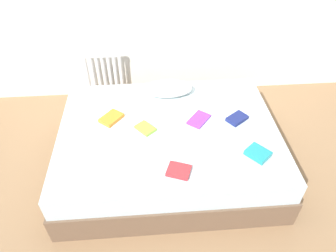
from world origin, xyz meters
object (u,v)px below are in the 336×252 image
object	(u,v)px
bed	(168,148)
pillow	(168,89)
radiator	(104,74)
textbook_red	(179,171)
textbook_orange	(111,118)
textbook_purple	(199,119)
textbook_lime	(145,129)
textbook_teal	(258,153)
textbook_navy	(237,118)

from	to	relation	value
bed	pillow	distance (m)	0.61
radiator	textbook_red	size ratio (longest dim) A/B	3.04
bed	pillow	xyz separation A→B (m)	(0.04, 0.52, 0.32)
textbook_red	textbook_orange	distance (m)	0.87
bed	textbook_purple	bearing A→B (deg)	16.39
textbook_purple	textbook_lime	distance (m)	0.50
textbook_red	textbook_lime	world-z (taller)	textbook_red
textbook_orange	textbook_red	bearing A→B (deg)	-100.91
pillow	radiator	bearing A→B (deg)	136.79
radiator	textbook_purple	world-z (taller)	radiator
radiator	textbook_orange	bearing A→B (deg)	-80.96
textbook_lime	textbook_teal	bearing A→B (deg)	26.81
pillow	textbook_navy	bearing A→B (deg)	-37.37
textbook_orange	textbook_teal	bearing A→B (deg)	-74.63
pillow	textbook_purple	distance (m)	0.51
textbook_navy	textbook_orange	size ratio (longest dim) A/B	0.92
pillow	textbook_red	bearing A→B (deg)	-89.88
bed	radiator	distance (m)	1.38
textbook_red	textbook_navy	bearing A→B (deg)	64.28
bed	textbook_red	distance (m)	0.58
bed	pillow	world-z (taller)	pillow
textbook_red	textbook_orange	xyz separation A→B (m)	(-0.56, 0.67, 0.00)
textbook_red	textbook_lime	bearing A→B (deg)	136.34
textbook_orange	textbook_lime	bearing A→B (deg)	-78.15
pillow	textbook_red	world-z (taller)	pillow
radiator	textbook_teal	xyz separation A→B (m)	(1.38, -1.59, 0.17)
textbook_lime	textbook_orange	size ratio (longest dim) A/B	0.85
bed	textbook_navy	size ratio (longest dim) A/B	10.74
radiator	textbook_orange	size ratio (longest dim) A/B	2.65
textbook_navy	textbook_red	bearing A→B (deg)	-172.07
pillow	textbook_red	xyz separation A→B (m)	(0.00, -1.04, -0.05)
textbook_purple	textbook_navy	bearing A→B (deg)	-54.88
radiator	textbook_teal	world-z (taller)	radiator
textbook_purple	textbook_orange	bearing A→B (deg)	123.47
textbook_red	textbook_orange	size ratio (longest dim) A/B	0.87
textbook_teal	textbook_navy	size ratio (longest dim) A/B	0.96
textbook_teal	textbook_navy	bearing A→B (deg)	147.10
radiator	textbook_navy	world-z (taller)	radiator
textbook_orange	textbook_navy	bearing A→B (deg)	-55.29
bed	textbook_teal	distance (m)	0.85
textbook_purple	textbook_orange	world-z (taller)	textbook_orange
textbook_purple	radiator	bearing A→B (deg)	79.83
radiator	pillow	xyz separation A→B (m)	(0.72, -0.68, 0.22)
bed	radiator	size ratio (longest dim) A/B	3.72
textbook_navy	textbook_orange	world-z (taller)	textbook_navy
textbook_red	textbook_navy	size ratio (longest dim) A/B	0.95
textbook_lime	textbook_teal	xyz separation A→B (m)	(0.91, -0.38, 0.01)
bed	radiator	bearing A→B (deg)	119.63
pillow	textbook_navy	world-z (taller)	pillow
bed	pillow	size ratio (longest dim) A/B	4.06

